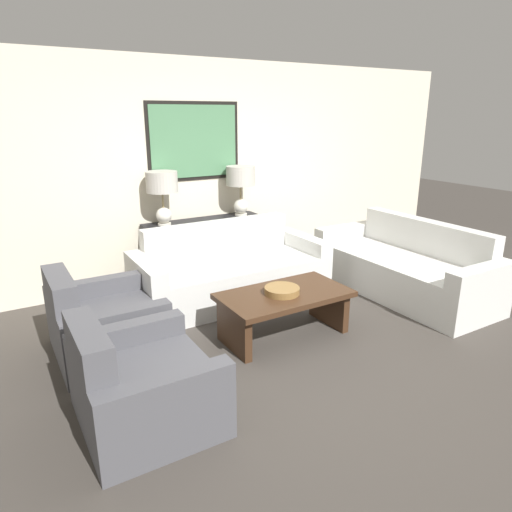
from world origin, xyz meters
name	(u,v)px	position (x,y,z in m)	size (l,w,h in m)	color
ground_plane	(316,357)	(0.00, 0.00, 0.00)	(20.00, 20.00, 0.00)	#3D3833
back_wall	(194,172)	(0.00, 2.52, 1.33)	(8.20, 0.12, 2.65)	beige
console_table	(205,250)	(0.00, 2.25, 0.39)	(1.49, 0.39, 0.78)	black
table_lamp_left	(162,188)	(-0.51, 2.25, 1.21)	(0.36, 0.36, 0.62)	silver
table_lamp_right	(241,181)	(0.51, 2.25, 1.21)	(0.36, 0.36, 0.62)	silver
couch_by_back_wall	(230,273)	(0.00, 1.58, 0.29)	(2.15, 0.90, 0.83)	silver
couch_by_side	(404,269)	(1.82, 0.68, 0.29)	(0.90, 2.15, 0.83)	silver
coffee_table	(284,304)	(-0.01, 0.48, 0.32)	(1.21, 0.66, 0.44)	#3D2616
decorative_bowl	(282,290)	(-0.05, 0.47, 0.47)	(0.32, 0.32, 0.06)	olive
armchair_near_back_wall	(102,325)	(-1.55, 1.03, 0.27)	(0.86, 0.97, 0.78)	#4C4C51
armchair_near_camera	(141,387)	(-1.55, -0.06, 0.27)	(0.86, 0.97, 0.78)	#4C4C51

